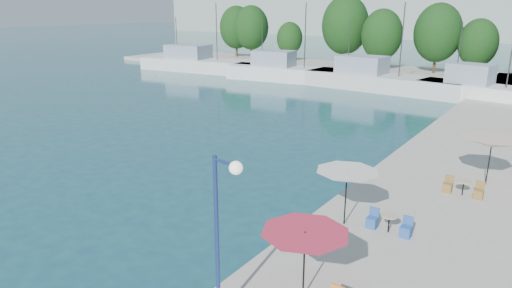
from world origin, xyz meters
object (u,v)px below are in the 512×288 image
Objects in this scene: trawler_04 at (486,93)px; umbrella_cream at (492,142)px; street_lamp at (224,211)px; trawler_03 at (379,81)px; umbrella_pink at (305,240)px; trawler_02 at (288,73)px; trawler_01 at (203,64)px; umbrella_white at (347,177)px.

trawler_04 is 25.93m from umbrella_cream.
trawler_03 is at bearing 112.86° from street_lamp.
umbrella_pink is 0.55× the size of street_lamp.
umbrella_cream is 16.59m from street_lamp.
street_lamp is (-1.29, -2.26, 1.47)m from umbrella_pink.
trawler_02 and trawler_04 have the same top height.
trawler_01 is 15.27m from trawler_02.
trawler_01 is 57.94m from street_lamp.
umbrella_white is at bearing -80.68° from trawler_04.
street_lamp is at bearing -69.53° from trawler_02.
umbrella_pink is (39.97, -40.77, 1.54)m from trawler_01.
umbrella_cream is (4.13, -25.53, 1.78)m from trawler_04.
street_lamp is (38.68, -43.04, 3.02)m from trawler_01.
trawler_02 is 0.96× the size of trawler_03.
trawler_03 is at bearing 108.23° from umbrella_white.
umbrella_white is 9.27m from umbrella_cream.
umbrella_white is at bearing 96.18° from street_lamp.
umbrella_pink is 14.04m from umbrella_cream.
trawler_02 is at bearing -173.20° from trawler_04.
umbrella_cream is (15.64, -26.68, 1.78)m from trawler_03.
umbrella_cream is at bearing -56.59° from trawler_03.
trawler_04 is 41.60m from street_lamp.
trawler_04 reaches higher than umbrella_cream.
trawler_02 is 38.48m from umbrella_cream.
street_lamp reaches higher than umbrella_white.
umbrella_cream is (27.78, -26.56, 1.78)m from trawler_02.
trawler_01 is 7.63× the size of umbrella_pink.
umbrella_white is (23.67, -34.87, 1.66)m from trawler_02.
street_lamp is at bearing -72.16° from trawler_03.
trawler_01 is at bearing 147.83° from umbrella_cream.
trawler_03 is 3.66× the size of street_lamp.
umbrella_pink is 2.99m from street_lamp.
trawler_03 is 36.88m from umbrella_white.
trawler_04 is at bearing -2.67° from trawler_03.
umbrella_white is (11.52, -34.99, 1.66)m from trawler_03.
umbrella_pink is at bearing -79.10° from umbrella_white.
umbrella_white is 0.52× the size of street_lamp.
trawler_04 is 39.27m from umbrella_pink.
trawler_02 is 48.64m from street_lamp.
umbrella_pink is 1.06× the size of umbrella_white.
trawler_04 reaches higher than street_lamp.
trawler_04 is 5.53× the size of umbrella_white.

